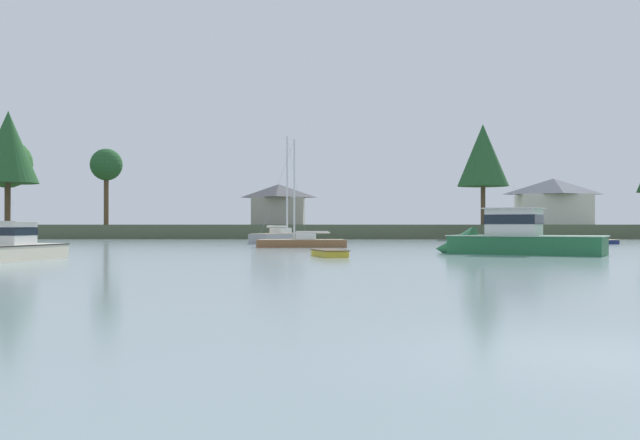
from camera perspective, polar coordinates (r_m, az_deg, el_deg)
ground_plane at (r=10.51m, az=19.38°, el=-9.78°), size 506.27×506.27×0.00m
far_shore_bank at (r=112.75m, az=2.72°, el=-0.80°), size 227.82×50.10×1.73m
dinghy_yellow at (r=39.96m, az=0.74°, el=-2.65°), size 2.20×3.52×0.51m
cruiser_cream at (r=38.13m, az=-22.87°, el=-2.31°), size 3.15×6.96×3.54m
sailboat_grey at (r=68.61m, az=-2.87°, el=-1.59°), size 5.80×8.03×10.63m
cruiser_green at (r=44.56m, az=14.24°, el=-1.81°), size 10.14×7.09×5.18m
sailboat_wood at (r=55.99m, az=-1.42°, el=-1.92°), size 6.90×2.21×8.59m
dinghy_navy at (r=69.76m, az=20.91°, el=-1.64°), size 3.27×2.32×0.56m
mooring_buoy_white at (r=81.06m, az=16.68°, el=-1.52°), size 0.37×0.37×0.43m
mooring_buoy_green at (r=76.09m, az=15.91°, el=-1.59°), size 0.40×0.40×0.45m
shore_tree_far_right at (r=93.21m, az=12.46°, el=4.89°), size 6.26×6.26×12.37m
shore_tree_left_mid at (r=121.04m, az=-22.98°, el=4.00°), size 7.37×7.37×12.88m
shore_tree_center_left at (r=103.74m, az=-22.93°, el=5.19°), size 7.64×7.64×14.69m
shore_tree_center at (r=107.75m, az=-16.17°, el=4.04°), size 4.47×4.47×10.64m
cottage_behind_trees at (r=116.28m, az=17.58°, el=1.43°), size 10.89×6.97×6.93m
cottage_eastern at (r=119.83m, az=-3.21°, el=1.26°), size 8.86×7.92×6.55m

